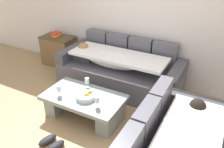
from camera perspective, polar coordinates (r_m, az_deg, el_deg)
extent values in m
plane|color=#A68257|center=(3.26, -7.49, -17.24)|extent=(14.00, 14.00, 0.00)
cube|color=silver|center=(4.30, 8.44, 15.16)|extent=(9.00, 0.10, 2.70)
cube|color=#53515B|center=(4.33, 1.87, -0.73)|extent=(2.20, 0.92, 0.42)
cube|color=#53515B|center=(4.75, -3.51, 7.83)|extent=(0.43, 0.16, 0.46)
cube|color=#53515B|center=(4.54, 1.50, 6.88)|extent=(0.43, 0.16, 0.46)
cube|color=#53515B|center=(4.37, 6.92, 5.78)|extent=(0.43, 0.16, 0.46)
cube|color=#53515B|center=(4.24, 12.70, 4.55)|extent=(0.43, 0.16, 0.46)
cube|color=#424148|center=(4.68, -9.27, 5.46)|extent=(0.18, 0.92, 0.20)
cube|color=#424148|center=(3.89, 15.36, -0.15)|extent=(0.18, 0.92, 0.20)
cube|color=#4C4C56|center=(4.54, -6.55, 4.30)|extent=(0.36, 0.28, 0.11)
sphere|color=tan|center=(4.44, -6.95, 5.99)|extent=(0.21, 0.21, 0.21)
sphere|color=#9E7042|center=(4.43, -6.97, 6.35)|extent=(0.20, 0.20, 0.20)
ellipsoid|color=white|center=(4.17, 0.16, 3.55)|extent=(1.10, 0.44, 0.28)
cube|color=white|center=(4.07, 1.53, 4.39)|extent=(1.69, 0.60, 0.05)
cube|color=white|center=(3.98, -0.96, -3.19)|extent=(1.44, 0.04, 0.38)
cube|color=#53515B|center=(2.59, 8.18, -11.99)|extent=(0.16, 0.47, 0.46)
cube|color=#53515B|center=(2.97, 11.62, -6.36)|extent=(0.16, 0.47, 0.46)
cube|color=#424148|center=(3.27, 19.61, -6.78)|extent=(0.92, 0.18, 0.20)
cube|color=gray|center=(3.08, 18.71, -10.14)|extent=(0.28, 0.36, 0.11)
sphere|color=tan|center=(2.98, 19.94, -7.91)|extent=(0.21, 0.21, 0.21)
sphere|color=black|center=(2.96, 20.03, -7.44)|extent=(0.20, 0.20, 0.20)
ellipsoid|color=silver|center=(2.55, 17.03, -16.81)|extent=(0.44, 0.93, 0.28)
cube|color=silver|center=(2.52, 18.10, -14.50)|extent=(0.60, 1.37, 0.05)
cube|color=gray|center=(3.53, -6.87, -5.66)|extent=(1.20, 0.68, 0.06)
cube|color=gray|center=(3.88, -12.36, -6.09)|extent=(0.20, 0.54, 0.32)
cube|color=gray|center=(3.44, -0.25, -10.35)|extent=(0.20, 0.54, 0.32)
cylinder|color=silver|center=(3.43, -6.46, -5.44)|extent=(0.28, 0.28, 0.07)
sphere|color=orange|center=(3.41, -6.15, -5.20)|extent=(0.08, 0.08, 0.08)
sphere|color=#699C32|center=(3.45, -5.35, -4.64)|extent=(0.08, 0.08, 0.08)
cylinder|color=silver|center=(3.58, -12.58, -5.02)|extent=(0.06, 0.06, 0.01)
cylinder|color=silver|center=(3.56, -12.65, -4.48)|extent=(0.01, 0.01, 0.07)
cylinder|color=silver|center=(3.52, -12.78, -3.39)|extent=(0.07, 0.07, 0.08)
cylinder|color=silver|center=(3.27, -3.62, -7.92)|extent=(0.06, 0.06, 0.01)
cylinder|color=silver|center=(3.24, -3.64, -7.35)|extent=(0.01, 0.01, 0.07)
cylinder|color=silver|center=(3.20, -3.69, -6.18)|extent=(0.07, 0.07, 0.08)
cylinder|color=silver|center=(3.71, -6.00, -3.19)|extent=(0.06, 0.06, 0.01)
cylinder|color=silver|center=(3.69, -6.03, -2.66)|extent=(0.01, 0.01, 0.07)
cylinder|color=silver|center=(3.65, -6.09, -1.58)|extent=(0.07, 0.07, 0.08)
cube|color=brown|center=(5.29, -12.70, 5.42)|extent=(0.70, 0.42, 0.62)
cube|color=#4F3B24|center=(5.17, -13.08, 8.68)|extent=(0.72, 0.44, 0.02)
cube|color=#B76623|center=(5.18, -13.33, 8.96)|extent=(0.14, 0.21, 0.03)
cube|color=gold|center=(5.16, -13.26, 9.30)|extent=(0.13, 0.19, 0.03)
cube|color=red|center=(5.16, -13.47, 9.62)|extent=(0.17, 0.23, 0.03)
ellipsoid|color=black|center=(3.37, -15.37, -15.19)|extent=(0.19, 0.29, 0.09)
ellipsoid|color=black|center=(3.26, -13.54, -16.71)|extent=(0.18, 0.29, 0.09)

